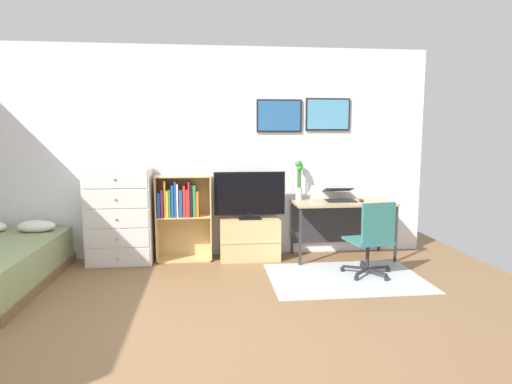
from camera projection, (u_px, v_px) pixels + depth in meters
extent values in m
plane|color=brown|center=(190.00, 339.00, 3.44)|extent=(7.20, 7.20, 0.00)
cube|color=white|center=(195.00, 153.00, 5.65)|extent=(6.12, 0.06, 2.70)
cube|color=black|center=(279.00, 116.00, 5.66)|extent=(0.59, 0.02, 0.42)
cube|color=#285B93|center=(279.00, 116.00, 5.65)|extent=(0.55, 0.01, 0.38)
cube|color=black|center=(328.00, 114.00, 5.73)|extent=(0.59, 0.02, 0.42)
cube|color=#4C93B7|center=(328.00, 114.00, 5.72)|extent=(0.55, 0.01, 0.38)
cube|color=#B2B7BC|center=(346.00, 278.00, 4.89)|extent=(1.70, 1.20, 0.01)
ellipsoid|color=white|center=(37.00, 226.00, 5.23)|extent=(0.44, 0.29, 0.14)
cube|color=silver|center=(120.00, 216.00, 5.38)|extent=(0.78, 0.42, 1.20)
cube|color=silver|center=(118.00, 258.00, 5.23)|extent=(0.74, 0.01, 0.22)
sphere|color=#A59E8C|center=(118.00, 258.00, 5.22)|extent=(0.03, 0.03, 0.03)
cube|color=silver|center=(117.00, 239.00, 5.20)|extent=(0.74, 0.01, 0.22)
sphere|color=#A59E8C|center=(117.00, 239.00, 5.19)|extent=(0.03, 0.03, 0.03)
cube|color=silver|center=(116.00, 219.00, 5.17)|extent=(0.74, 0.01, 0.22)
sphere|color=#A59E8C|center=(116.00, 219.00, 5.15)|extent=(0.03, 0.03, 0.03)
cube|color=silver|center=(115.00, 199.00, 5.14)|extent=(0.74, 0.01, 0.22)
sphere|color=#A59E8C|center=(115.00, 199.00, 5.12)|extent=(0.03, 0.03, 0.03)
cube|color=silver|center=(115.00, 179.00, 5.11)|extent=(0.74, 0.01, 0.22)
sphere|color=#A59E8C|center=(114.00, 179.00, 5.09)|extent=(0.03, 0.03, 0.03)
cube|color=tan|center=(157.00, 219.00, 5.50)|extent=(0.02, 0.30, 1.08)
cube|color=tan|center=(211.00, 217.00, 5.57)|extent=(0.02, 0.30, 1.08)
cube|color=tan|center=(185.00, 259.00, 5.61)|extent=(0.69, 0.30, 0.02)
cube|color=tan|center=(184.00, 216.00, 5.53)|extent=(0.65, 0.30, 0.02)
cube|color=tan|center=(183.00, 176.00, 5.46)|extent=(0.65, 0.30, 0.02)
cube|color=tan|center=(185.00, 216.00, 5.68)|extent=(0.69, 0.01, 1.08)
cube|color=#1E519E|center=(159.00, 205.00, 5.44)|extent=(0.04, 0.21, 0.30)
cube|color=#8C388C|center=(162.00, 203.00, 5.43)|extent=(0.03, 0.17, 0.34)
cube|color=orange|center=(165.00, 198.00, 5.45)|extent=(0.02, 0.23, 0.45)
cube|color=gold|center=(168.00, 203.00, 5.46)|extent=(0.03, 0.22, 0.33)
cube|color=#2D8C4C|center=(170.00, 203.00, 5.44)|extent=(0.02, 0.17, 0.34)
cube|color=#1E519E|center=(173.00, 201.00, 5.45)|extent=(0.03, 0.20, 0.39)
cube|color=#1E519E|center=(176.00, 199.00, 5.44)|extent=(0.02, 0.18, 0.44)
cube|color=white|center=(178.00, 200.00, 5.46)|extent=(0.02, 0.21, 0.41)
cube|color=#1E519E|center=(181.00, 203.00, 5.46)|extent=(0.04, 0.18, 0.34)
cube|color=red|center=(184.00, 201.00, 5.46)|extent=(0.03, 0.18, 0.39)
cube|color=red|center=(187.00, 203.00, 5.46)|extent=(0.03, 0.18, 0.34)
cube|color=red|center=(189.00, 199.00, 5.48)|extent=(0.02, 0.23, 0.44)
cube|color=black|center=(191.00, 200.00, 5.48)|extent=(0.02, 0.22, 0.40)
cube|color=#2D8C4C|center=(194.00, 200.00, 5.49)|extent=(0.04, 0.22, 0.39)
cube|color=orange|center=(198.00, 203.00, 5.51)|extent=(0.03, 0.24, 0.32)
cube|color=tan|center=(250.00, 239.00, 5.61)|extent=(0.76, 0.40, 0.52)
cube|color=tan|center=(251.00, 243.00, 5.41)|extent=(0.76, 0.01, 0.02)
cube|color=black|center=(250.00, 218.00, 5.56)|extent=(0.28, 0.16, 0.02)
cube|color=black|center=(250.00, 216.00, 5.55)|extent=(0.06, 0.04, 0.05)
cube|color=black|center=(250.00, 193.00, 5.52)|extent=(0.90, 0.02, 0.55)
cube|color=black|center=(250.00, 194.00, 5.50)|extent=(0.87, 0.01, 0.52)
cube|color=tan|center=(343.00, 203.00, 5.59)|extent=(1.27, 0.58, 0.03)
cube|color=#2D2D30|center=(300.00, 237.00, 5.32)|extent=(0.03, 0.03, 0.71)
cube|color=#2D2D30|center=(396.00, 234.00, 5.45)|extent=(0.03, 0.03, 0.71)
cube|color=#2D2D30|center=(292.00, 228.00, 5.83)|extent=(0.03, 0.03, 0.71)
cube|color=#2D2D30|center=(380.00, 226.00, 5.97)|extent=(0.03, 0.03, 0.71)
cube|color=#2D2D30|center=(336.00, 224.00, 5.91)|extent=(1.21, 0.02, 0.50)
cylinder|color=#232326|center=(388.00, 270.00, 5.09)|extent=(0.05, 0.05, 0.05)
cube|color=#232326|center=(378.00, 268.00, 5.05)|extent=(0.28, 0.08, 0.02)
cylinder|color=#232326|center=(362.00, 265.00, 5.29)|extent=(0.05, 0.05, 0.05)
cube|color=#232326|center=(364.00, 265.00, 5.15)|extent=(0.07, 0.28, 0.02)
cylinder|color=#232326|center=(342.00, 269.00, 5.11)|extent=(0.05, 0.05, 0.05)
cube|color=#232326|center=(355.00, 267.00, 5.06)|extent=(0.26, 0.15, 0.02)
cylinder|color=#232326|center=(356.00, 278.00, 4.80)|extent=(0.05, 0.05, 0.05)
cube|color=#232326|center=(362.00, 272.00, 4.90)|extent=(0.22, 0.22, 0.02)
cylinder|color=#232326|center=(387.00, 279.00, 4.79)|extent=(0.05, 0.05, 0.05)
cube|color=#232326|center=(377.00, 272.00, 4.90)|extent=(0.16, 0.26, 0.02)
cylinder|color=#232326|center=(368.00, 255.00, 4.99)|extent=(0.04, 0.04, 0.30)
cube|color=#2D6B66|center=(368.00, 241.00, 4.97)|extent=(0.51, 0.51, 0.03)
cube|color=#2D6B66|center=(378.00, 223.00, 4.75)|extent=(0.40, 0.10, 0.45)
cube|color=black|center=(341.00, 201.00, 5.62)|extent=(0.38, 0.27, 0.01)
cube|color=black|center=(341.00, 200.00, 5.62)|extent=(0.36, 0.24, 0.00)
cube|color=black|center=(338.00, 190.00, 5.76)|extent=(0.38, 0.25, 0.07)
cube|color=black|center=(338.00, 190.00, 5.76)|extent=(0.36, 0.23, 0.06)
ellipsoid|color=#262628|center=(361.00, 200.00, 5.59)|extent=(0.06, 0.10, 0.03)
cylinder|color=silver|center=(299.00, 194.00, 5.72)|extent=(0.09, 0.09, 0.16)
cylinder|color=#3D8438|center=(300.00, 181.00, 5.70)|extent=(0.01, 0.01, 0.39)
sphere|color=#308B2C|center=(301.00, 166.00, 5.68)|extent=(0.07, 0.07, 0.07)
cylinder|color=#3D8438|center=(299.00, 180.00, 5.72)|extent=(0.01, 0.01, 0.43)
sphere|color=#308B2C|center=(299.00, 163.00, 5.69)|extent=(0.07, 0.07, 0.07)
cylinder|color=#3D8438|center=(298.00, 180.00, 5.70)|extent=(0.01, 0.01, 0.42)
sphere|color=#308B2C|center=(298.00, 164.00, 5.68)|extent=(0.07, 0.07, 0.07)
cylinder|color=#3D8438|center=(298.00, 180.00, 5.68)|extent=(0.01, 0.01, 0.43)
sphere|color=#308B2C|center=(299.00, 164.00, 5.65)|extent=(0.07, 0.07, 0.07)
cylinder|color=#3D8438|center=(300.00, 182.00, 5.68)|extent=(0.01, 0.01, 0.37)
sphere|color=#308B2C|center=(300.00, 168.00, 5.66)|extent=(0.07, 0.07, 0.07)
cylinder|color=silver|center=(311.00, 202.00, 5.52)|extent=(0.06, 0.06, 0.01)
cylinder|color=silver|center=(311.00, 198.00, 5.51)|extent=(0.01, 0.01, 0.10)
cone|color=silver|center=(311.00, 191.00, 5.50)|extent=(0.07, 0.07, 0.07)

